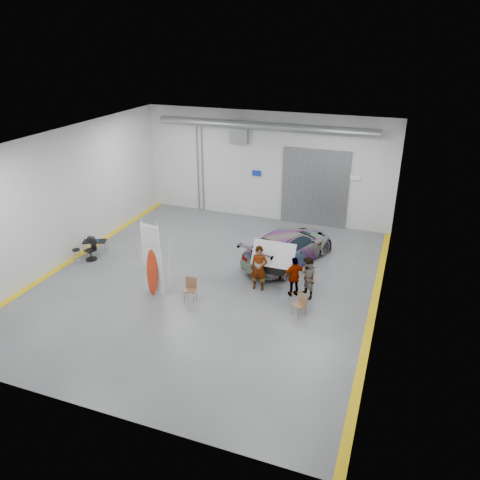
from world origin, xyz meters
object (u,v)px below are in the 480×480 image
(folding_chair_near, at_px, (190,294))
(shop_stool, at_px, (77,256))
(surfboard_display, at_px, (153,266))
(work_table, at_px, (94,241))
(sedan_car, at_px, (289,246))
(person_b, at_px, (308,278))
(person_c, at_px, (295,277))
(folding_chair_far, at_px, (299,309))
(office_chair, at_px, (91,251))
(person_a, at_px, (259,268))

(folding_chair_near, distance_m, shop_stool, 6.42)
(surfboard_display, bearing_deg, work_table, 161.42)
(sedan_car, relative_size, person_b, 3.00)
(shop_stool, bearing_deg, person_c, 3.66)
(sedan_car, bearing_deg, shop_stool, 41.79)
(folding_chair_far, height_order, work_table, folding_chair_far)
(surfboard_display, xyz_separation_m, office_chair, (-4.39, 1.80, -0.87))
(folding_chair_near, distance_m, office_chair, 6.20)
(folding_chair_near, xyz_separation_m, work_table, (-6.19, 2.30, 0.38))
(person_c, bearing_deg, sedan_car, -107.07)
(person_b, height_order, person_c, person_b)
(sedan_car, distance_m, person_a, 2.99)
(person_b, xyz_separation_m, shop_stool, (-10.61, -0.65, -0.53))
(person_a, xyz_separation_m, folding_chair_far, (2.04, -1.38, -0.69))
(person_a, distance_m, person_c, 1.50)
(office_chair, bearing_deg, surfboard_display, -0.84)
(folding_chair_near, distance_m, folding_chair_far, 4.32)
(person_b, xyz_separation_m, surfboard_display, (-5.85, -1.87, 0.42))
(sedan_car, relative_size, work_table, 4.42)
(person_a, xyz_separation_m, person_b, (2.03, -0.00, -0.08))
(person_a, relative_size, work_table, 1.61)
(folding_chair_near, height_order, office_chair, office_chair)
(person_a, xyz_separation_m, office_chair, (-8.21, -0.06, -0.53))
(folding_chair_near, xyz_separation_m, office_chair, (-5.95, 1.74, 0.14))
(sedan_car, relative_size, shop_stool, 7.47)
(surfboard_display, height_order, office_chair, surfboard_display)
(surfboard_display, distance_m, folding_chair_far, 5.97)
(person_b, height_order, folding_chair_near, person_b)
(person_b, height_order, office_chair, person_b)
(person_a, bearing_deg, work_table, 171.57)
(person_c, bearing_deg, office_chair, -35.47)
(person_c, xyz_separation_m, folding_chair_near, (-3.76, -1.80, -0.55))
(surfboard_display, bearing_deg, folding_chair_far, 13.17)
(person_c, bearing_deg, folding_chair_far, 75.50)
(person_b, height_order, surfboard_display, surfboard_display)
(person_a, relative_size, surfboard_display, 0.60)
(person_a, distance_m, folding_chair_far, 2.55)
(work_table, distance_m, office_chair, 0.65)
(sedan_car, relative_size, surfboard_display, 1.64)
(person_a, bearing_deg, surfboard_display, -159.09)
(sedan_car, relative_size, office_chair, 5.37)
(person_c, height_order, shop_stool, person_c)
(person_a, height_order, surfboard_display, surfboard_display)
(person_c, bearing_deg, surfboard_display, -16.53)
(folding_chair_near, relative_size, folding_chair_far, 1.05)
(sedan_car, bearing_deg, person_b, 137.73)
(shop_stool, bearing_deg, work_table, 83.71)
(work_table, bearing_deg, shop_stool, -96.29)
(sedan_car, bearing_deg, person_c, 128.99)
(office_chair, bearing_deg, folding_chair_far, 14.17)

